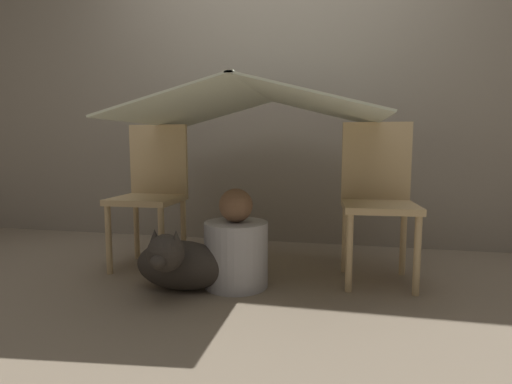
# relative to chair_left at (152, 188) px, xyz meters

# --- Properties ---
(ground_plane) EXTENTS (8.80, 8.80, 0.00)m
(ground_plane) POSITION_rel_chair_left_xyz_m (0.69, -0.30, -0.49)
(ground_plane) COLOR gray
(wall_back) EXTENTS (7.00, 0.05, 2.50)m
(wall_back) POSITION_rel_chair_left_xyz_m (0.69, 0.80, 0.76)
(wall_back) COLOR gray
(wall_back) RESTS_ON ground_plane
(chair_left) EXTENTS (0.40, 0.40, 0.90)m
(chair_left) POSITION_rel_chair_left_xyz_m (0.00, 0.00, 0.00)
(chair_left) COLOR #D1B27F
(chair_left) RESTS_ON ground_plane
(chair_right) EXTENTS (0.42, 0.42, 0.90)m
(chair_right) POSITION_rel_chair_left_xyz_m (1.38, -0.00, 0.00)
(chair_right) COLOR #D1B27F
(chair_right) RESTS_ON ground_plane
(sheet_canopy) EXTENTS (1.39, 1.14, 0.19)m
(sheet_canopy) POSITION_rel_chair_left_xyz_m (0.69, -0.07, 0.50)
(sheet_canopy) COLOR silver
(person_front) EXTENTS (0.35, 0.35, 0.54)m
(person_front) POSITION_rel_chair_left_xyz_m (0.63, -0.29, -0.28)
(person_front) COLOR #B2B2B7
(person_front) RESTS_ON ground_plane
(dog) EXTENTS (0.50, 0.43, 0.36)m
(dog) POSITION_rel_chair_left_xyz_m (0.36, -0.44, -0.34)
(dog) COLOR #332D28
(dog) RESTS_ON ground_plane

